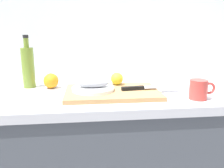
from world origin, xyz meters
TOP-DOWN VIEW (x-y plane):
  - back_wall at (0.00, 0.33)m, footprint 3.20×0.05m
  - kitchen_counter at (0.00, 0.00)m, footprint 2.00×0.60m
  - cutting_board at (-0.04, -0.07)m, footprint 0.44×0.29m
  - white_plate at (-0.13, -0.06)m, footprint 0.20×0.20m
  - fish_fillet at (-0.13, -0.06)m, footprint 0.15×0.06m
  - chef_knife at (0.11, -0.07)m, footprint 0.29×0.06m
  - lemon_0 at (0.00, 0.04)m, footprint 0.06×0.06m
  - olive_oil_bottle at (-0.46, 0.12)m, footprint 0.06×0.06m
  - coffee_mug_0 at (0.34, -0.19)m, footprint 0.12×0.08m
  - orange_0 at (-0.34, 0.08)m, footprint 0.08×0.08m

SIDE VIEW (x-z plane):
  - kitchen_counter at x=0.00m, z-range 0.00..0.90m
  - cutting_board at x=-0.04m, z-range 0.90..0.92m
  - white_plate at x=-0.13m, z-range 0.92..0.93m
  - chef_knife at x=0.11m, z-range 0.92..0.94m
  - orange_0 at x=-0.34m, z-range 0.90..0.98m
  - coffee_mug_0 at x=0.34m, z-range 0.90..0.99m
  - lemon_0 at x=0.00m, z-range 0.92..0.98m
  - fish_fillet at x=-0.13m, z-range 0.94..0.97m
  - olive_oil_bottle at x=-0.46m, z-range 0.87..1.15m
  - back_wall at x=0.00m, z-range 0.00..2.50m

